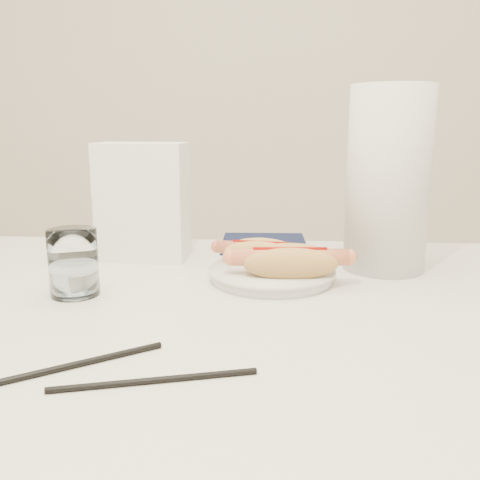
# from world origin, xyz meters

# --- Properties ---
(table) EXTENTS (1.20, 0.80, 0.75)m
(table) POSITION_xyz_m (0.00, 0.00, 0.69)
(table) COLOR silver
(table) RESTS_ON ground
(plate) EXTENTS (0.21, 0.21, 0.02)m
(plate) POSITION_xyz_m (0.11, 0.11, 0.76)
(plate) COLOR silver
(plate) RESTS_ON table
(hotdog_left) EXTENTS (0.15, 0.07, 0.04)m
(hotdog_left) POSITION_xyz_m (0.09, 0.15, 0.79)
(hotdog_left) COLOR tan
(hotdog_left) RESTS_ON plate
(hotdog_right) EXTENTS (0.18, 0.08, 0.05)m
(hotdog_right) POSITION_xyz_m (0.14, 0.08, 0.79)
(hotdog_right) COLOR tan
(hotdog_right) RESTS_ON plate
(water_glass) EXTENTS (0.07, 0.07, 0.10)m
(water_glass) POSITION_xyz_m (-0.17, 0.01, 0.80)
(water_glass) COLOR silver
(water_glass) RESTS_ON table
(chopstick_near) EXTENTS (0.18, 0.13, 0.01)m
(chopstick_near) POSITION_xyz_m (-0.10, -0.22, 0.75)
(chopstick_near) COLOR black
(chopstick_near) RESTS_ON table
(chopstick_far) EXTENTS (0.20, 0.06, 0.01)m
(chopstick_far) POSITION_xyz_m (0.00, -0.24, 0.75)
(chopstick_far) COLOR black
(chopstick_far) RESTS_ON table
(napkin_box) EXTENTS (0.16, 0.10, 0.21)m
(napkin_box) POSITION_xyz_m (-0.13, 0.23, 0.86)
(napkin_box) COLOR white
(napkin_box) RESTS_ON table
(navy_napkin) EXTENTS (0.18, 0.18, 0.01)m
(navy_napkin) POSITION_xyz_m (0.09, 0.35, 0.75)
(navy_napkin) COLOR #101734
(navy_napkin) RESTS_ON table
(paper_towel_roll) EXTENTS (0.14, 0.14, 0.31)m
(paper_towel_roll) POSITION_xyz_m (0.30, 0.19, 0.90)
(paper_towel_roll) COLOR silver
(paper_towel_roll) RESTS_ON table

